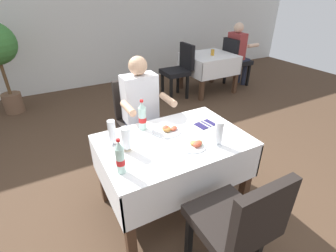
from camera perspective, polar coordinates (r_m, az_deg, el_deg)
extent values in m
plane|color=#473323|center=(2.54, 0.75, -17.40)|extent=(11.00, 11.00, 0.00)
cube|color=silver|center=(5.41, -20.96, 22.91)|extent=(11.00, 0.12, 2.83)
cube|color=white|center=(2.10, 1.30, -3.31)|extent=(1.24, 0.82, 0.02)
cube|color=white|center=(1.93, 7.31, -13.21)|extent=(1.24, 0.02, 0.32)
cube|color=white|center=(2.49, -3.32, -2.24)|extent=(1.24, 0.02, 0.32)
cube|color=white|center=(2.03, -14.25, -11.71)|extent=(0.02, 0.82, 0.32)
cube|color=white|center=(2.50, 13.50, -2.94)|extent=(0.02, 0.82, 0.32)
cube|color=#472D1E|center=(1.93, -8.85, -21.83)|extent=(0.07, 0.07, 0.70)
cube|color=#472D1E|center=(2.39, 17.52, -11.07)|extent=(0.07, 0.07, 0.70)
cube|color=#472D1E|center=(2.42, -14.80, -9.91)|extent=(0.07, 0.07, 0.70)
cube|color=#472D1E|center=(2.80, 7.61, -3.24)|extent=(0.07, 0.07, 0.70)
cube|color=black|center=(2.77, -6.05, -0.28)|extent=(0.44, 0.44, 0.08)
cube|color=black|center=(2.86, -8.29, 6.43)|extent=(0.42, 0.06, 0.44)
cube|color=black|center=(2.73, -7.65, -7.53)|extent=(0.04, 0.04, 0.45)
cube|color=black|center=(2.83, -1.24, -5.63)|extent=(0.04, 0.04, 0.45)
cube|color=black|center=(2.99, -10.07, -4.05)|extent=(0.04, 0.04, 0.45)
cube|color=black|center=(3.09, -4.14, -2.46)|extent=(0.04, 0.04, 0.45)
cube|color=black|center=(1.81, 13.12, -20.04)|extent=(0.44, 0.44, 0.08)
cube|color=black|center=(1.52, 20.68, -19.28)|extent=(0.42, 0.06, 0.44)
cube|color=black|center=(2.17, 12.89, -19.96)|extent=(0.04, 0.04, 0.45)
cube|color=black|center=(2.03, 4.83, -23.85)|extent=(0.04, 0.04, 0.45)
cylinder|color=#282D42|center=(2.73, -5.36, -7.29)|extent=(0.10, 0.10, 0.45)
cylinder|color=#282D42|center=(2.78, -2.33, -6.39)|extent=(0.10, 0.10, 0.45)
cube|color=#282D42|center=(2.73, -5.47, -0.20)|extent=(0.34, 0.36, 0.12)
cube|color=silver|center=(2.66, -6.48, 6.37)|extent=(0.36, 0.20, 0.50)
sphere|color=tan|center=(2.55, -6.92, 13.55)|extent=(0.19, 0.19, 0.19)
cylinder|color=tan|center=(2.38, -9.14, 4.07)|extent=(0.07, 0.26, 0.07)
cylinder|color=tan|center=(2.54, 0.01, 6.07)|extent=(0.07, 0.26, 0.07)
cylinder|color=white|center=(2.02, 5.35, -4.31)|extent=(0.24, 0.24, 0.01)
ellipsoid|color=gold|center=(2.01, 5.83, -3.87)|extent=(0.08, 0.08, 0.03)
ellipsoid|color=#C14C33|center=(1.99, 6.77, -4.04)|extent=(0.11, 0.10, 0.04)
ellipsoid|color=#4C8E38|center=(2.01, 7.13, -3.86)|extent=(0.09, 0.09, 0.03)
cylinder|color=white|center=(2.21, -0.35, -1.08)|extent=(0.25, 0.25, 0.01)
ellipsoid|color=#C14C33|center=(2.20, 1.34, -0.52)|extent=(0.10, 0.09, 0.03)
ellipsoid|color=#C14C33|center=(2.18, -0.48, -0.51)|extent=(0.08, 0.09, 0.05)
ellipsoid|color=#B77A38|center=(2.18, -0.35, -0.63)|extent=(0.08, 0.10, 0.04)
cylinder|color=white|center=(2.06, 11.24, -4.19)|extent=(0.07, 0.07, 0.01)
cylinder|color=white|center=(2.05, 11.29, -3.77)|extent=(0.02, 0.02, 0.03)
cylinder|color=white|center=(2.00, 11.57, -1.30)|extent=(0.07, 0.07, 0.18)
cylinder|color=gold|center=(2.02, 11.45, -2.32)|extent=(0.06, 0.06, 0.09)
cylinder|color=white|center=(1.98, -9.30, -5.52)|extent=(0.07, 0.07, 0.01)
cylinder|color=white|center=(1.97, -9.34, -5.09)|extent=(0.02, 0.02, 0.03)
cylinder|color=white|center=(1.92, -9.57, -2.64)|extent=(0.07, 0.07, 0.17)
cylinder|color=#C68928|center=(1.94, -9.45, -3.89)|extent=(0.07, 0.07, 0.07)
cylinder|color=white|center=(2.08, -12.35, -4.02)|extent=(0.07, 0.07, 0.01)
cylinder|color=white|center=(2.07, -12.41, -3.61)|extent=(0.02, 0.02, 0.03)
cylinder|color=white|center=(2.01, -12.72, -1.09)|extent=(0.06, 0.06, 0.18)
cylinder|color=black|center=(2.04, -12.55, -2.48)|extent=(0.06, 0.06, 0.07)
cylinder|color=silver|center=(2.21, -5.86, 1.71)|extent=(0.07, 0.07, 0.21)
cylinder|color=red|center=(2.21, -5.84, 1.47)|extent=(0.07, 0.07, 0.05)
cone|color=silver|center=(2.15, -6.03, 4.83)|extent=(0.06, 0.06, 0.05)
cylinder|color=red|center=(2.14, -6.08, 5.72)|extent=(0.03, 0.03, 0.02)
cylinder|color=silver|center=(1.72, -10.83, -7.77)|extent=(0.06, 0.06, 0.20)
cylinder|color=red|center=(1.73, -10.80, -8.03)|extent=(0.06, 0.06, 0.04)
cone|color=silver|center=(1.65, -11.23, -4.26)|extent=(0.05, 0.05, 0.05)
cylinder|color=red|center=(1.63, -11.35, -3.21)|extent=(0.03, 0.03, 0.02)
cube|color=#231E4C|center=(2.34, 8.52, 0.39)|extent=(0.19, 0.15, 0.01)
cube|color=silver|center=(2.32, 8.21, 0.41)|extent=(0.04, 0.19, 0.01)
cube|color=silver|center=(2.35, 8.85, 0.66)|extent=(0.04, 0.19, 0.01)
cube|color=white|center=(5.00, 9.46, 15.72)|extent=(0.92, 0.84, 0.02)
cube|color=white|center=(4.73, 12.36, 12.56)|extent=(0.92, 0.02, 0.32)
cube|color=white|center=(5.36, 6.58, 14.94)|extent=(0.92, 0.02, 0.32)
cube|color=white|center=(4.79, 4.86, 13.30)|extent=(0.02, 0.84, 0.32)
cube|color=white|center=(5.32, 13.32, 14.26)|extent=(0.02, 0.84, 0.32)
cube|color=#472D1E|center=(4.59, 7.80, 9.92)|extent=(0.07, 0.07, 0.70)
cube|color=#472D1E|center=(5.08, 15.28, 11.07)|extent=(0.07, 0.07, 0.70)
cube|color=#472D1E|center=(5.16, 3.05, 12.31)|extent=(0.07, 0.07, 0.70)
cube|color=#472D1E|center=(5.60, 10.24, 13.26)|extent=(0.07, 0.07, 0.70)
cube|color=black|center=(4.65, 1.57, 12.21)|extent=(0.44, 0.44, 0.08)
cube|color=black|center=(4.71, 4.36, 15.63)|extent=(0.06, 0.42, 0.44)
cube|color=black|center=(4.80, -1.29, 9.42)|extent=(0.04, 0.04, 0.45)
cube|color=black|center=(4.51, 0.72, 8.14)|extent=(0.04, 0.04, 0.45)
cube|color=black|center=(4.95, 2.27, 10.04)|extent=(0.04, 0.04, 0.45)
cube|color=black|center=(4.68, 4.40, 8.83)|extent=(0.04, 0.04, 0.45)
cube|color=black|center=(5.54, 15.74, 13.95)|extent=(0.44, 0.44, 0.08)
cube|color=black|center=(5.31, 14.07, 16.44)|extent=(0.06, 0.42, 0.44)
cube|color=black|center=(5.61, 17.86, 10.99)|extent=(0.04, 0.04, 0.45)
cube|color=black|center=(5.84, 15.51, 12.01)|extent=(0.04, 0.04, 0.45)
cube|color=black|center=(5.38, 15.24, 10.62)|extent=(0.04, 0.04, 0.45)
cube|color=black|center=(5.62, 12.90, 11.67)|extent=(0.04, 0.04, 0.45)
cylinder|color=#282D42|center=(5.65, 17.01, 11.24)|extent=(0.10, 0.10, 0.45)
cylinder|color=#282D42|center=(5.76, 15.90, 11.73)|extent=(0.10, 0.10, 0.45)
cube|color=#282D42|center=(5.52, 15.62, 14.13)|extent=(0.36, 0.34, 0.12)
cube|color=#9E3838|center=(5.40, 15.41, 17.24)|extent=(0.20, 0.36, 0.50)
sphere|color=beige|center=(5.34, 15.93, 20.84)|extent=(0.19, 0.19, 0.19)
cylinder|color=beige|center=(5.41, 18.91, 17.03)|extent=(0.26, 0.07, 0.07)
cylinder|color=beige|center=(5.70, 15.73, 18.05)|extent=(0.26, 0.07, 0.07)
cylinder|color=#C68928|center=(4.93, 10.16, 16.25)|extent=(0.06, 0.06, 0.11)
cylinder|color=brown|center=(4.89, -31.89, 4.53)|extent=(0.30, 0.30, 0.32)
cylinder|color=brown|center=(4.76, -33.25, 9.25)|extent=(0.05, 0.05, 0.54)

